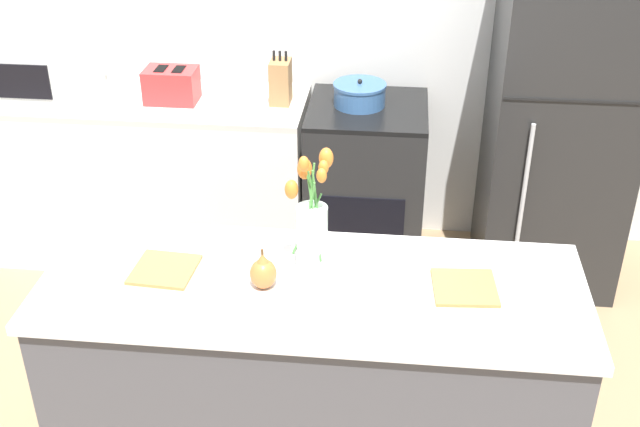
# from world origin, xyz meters

# --- Properties ---
(kitchen_island) EXTENTS (1.80, 0.66, 0.94)m
(kitchen_island) POSITION_xyz_m (0.00, 0.00, 0.47)
(kitchen_island) COLOR #4C4C51
(kitchen_island) RESTS_ON ground_plane
(back_counter) EXTENTS (1.68, 0.60, 0.91)m
(back_counter) POSITION_xyz_m (-1.06, 1.60, 0.46)
(back_counter) COLOR silver
(back_counter) RESTS_ON ground_plane
(stove_range) EXTENTS (0.60, 0.61, 0.91)m
(stove_range) POSITION_xyz_m (0.10, 1.60, 0.45)
(stove_range) COLOR black
(stove_range) RESTS_ON ground_plane
(refrigerator) EXTENTS (0.68, 0.67, 1.79)m
(refrigerator) POSITION_xyz_m (1.05, 1.60, 0.90)
(refrigerator) COLOR black
(refrigerator) RESTS_ON ground_plane
(flower_vase) EXTENTS (0.15, 0.13, 0.44)m
(flower_vase) POSITION_xyz_m (-0.01, 0.08, 1.11)
(flower_vase) COLOR silver
(flower_vase) RESTS_ON kitchen_island
(pear_figurine) EXTENTS (0.09, 0.09, 0.14)m
(pear_figurine) POSITION_xyz_m (-0.15, -0.04, 1.00)
(pear_figurine) COLOR #C66B33
(pear_figurine) RESTS_ON kitchen_island
(plate_setting_left) EXTENTS (0.30, 0.30, 0.02)m
(plate_setting_left) POSITION_xyz_m (-0.49, -0.00, 0.95)
(plate_setting_left) COLOR beige
(plate_setting_left) RESTS_ON kitchen_island
(plate_setting_right) EXTENTS (0.30, 0.30, 0.02)m
(plate_setting_right) POSITION_xyz_m (0.49, -0.00, 0.95)
(plate_setting_right) COLOR beige
(plate_setting_right) RESTS_ON kitchen_island
(toaster) EXTENTS (0.28, 0.18, 0.17)m
(toaster) POSITION_xyz_m (-0.89, 1.57, 1.00)
(toaster) COLOR red
(toaster) RESTS_ON back_counter
(cooking_pot) EXTENTS (0.27, 0.27, 0.14)m
(cooking_pot) POSITION_xyz_m (0.05, 1.62, 0.97)
(cooking_pot) COLOR #386093
(cooking_pot) RESTS_ON stove_range
(microwave) EXTENTS (0.48, 0.37, 0.27)m
(microwave) POSITION_xyz_m (-1.56, 1.60, 1.05)
(microwave) COLOR white
(microwave) RESTS_ON back_counter
(knife_block) EXTENTS (0.10, 0.14, 0.27)m
(knife_block) POSITION_xyz_m (-0.34, 1.61, 1.02)
(knife_block) COLOR #A37547
(knife_block) RESTS_ON back_counter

